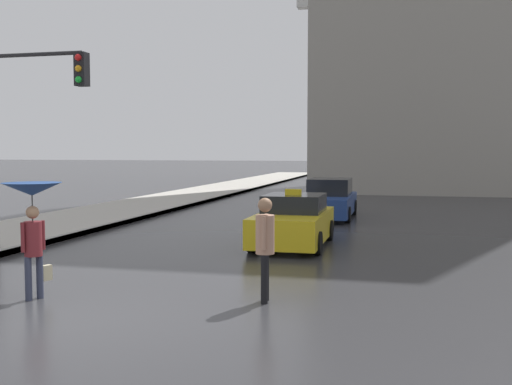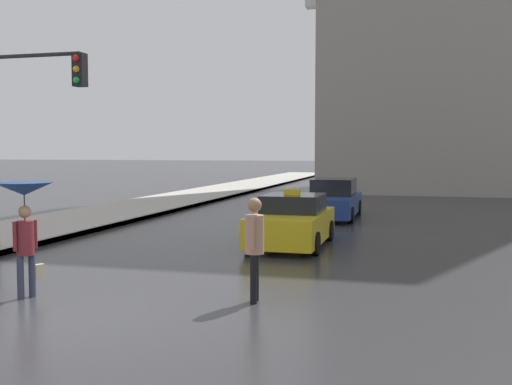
{
  "view_description": "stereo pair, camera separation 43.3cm",
  "coord_description": "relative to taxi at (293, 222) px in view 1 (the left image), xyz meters",
  "views": [
    {
      "loc": [
        4.74,
        -8.05,
        2.64
      ],
      "look_at": [
        0.56,
        9.2,
        1.4
      ],
      "focal_mm": 42.0,
      "sensor_mm": 36.0,
      "label": 1
    },
    {
      "loc": [
        5.16,
        -7.95,
        2.64
      ],
      "look_at": [
        0.56,
        9.2,
        1.4
      ],
      "focal_mm": 42.0,
      "sensor_mm": 36.0,
      "label": 2
    }
  ],
  "objects": [
    {
      "name": "pedestrian_with_umbrella",
      "position": [
        -3.42,
        -7.03,
        1.0
      ],
      "size": [
        1.02,
        1.02,
        2.08
      ],
      "rotation": [
        0.0,
        0.0,
        1.12
      ],
      "color": "#2D3347",
      "rests_on": "ground_plane"
    },
    {
      "name": "ground_plane",
      "position": [
        -1.86,
        -8.24,
        -0.66
      ],
      "size": [
        300.0,
        300.0,
        0.0
      ],
      "primitive_type": "plane",
      "color": "#2D2D30"
    },
    {
      "name": "traffic_light",
      "position": [
        -6.04,
        -3.17,
        2.98
      ],
      "size": [
        2.71,
        0.38,
        5.29
      ],
      "color": "black",
      "rests_on": "ground_plane"
    },
    {
      "name": "pedestrian_man",
      "position": [
        0.61,
        -6.26,
        0.44
      ],
      "size": [
        0.36,
        0.48,
        1.83
      ],
      "rotation": [
        0.0,
        0.0,
        -1.46
      ],
      "color": "black",
      "rests_on": "ground_plane"
    },
    {
      "name": "monument_cross",
      "position": [
        -0.16,
        23.99,
        9.27
      ],
      "size": [
        7.7,
        0.9,
        17.51
      ],
      "color": "white",
      "rests_on": "ground_plane"
    },
    {
      "name": "taxi",
      "position": [
        0.0,
        0.0,
        0.0
      ],
      "size": [
        1.91,
        4.11,
        1.58
      ],
      "rotation": [
        0.0,
        0.0,
        3.14
      ],
      "color": "gold",
      "rests_on": "ground_plane"
    },
    {
      "name": "sedan_red",
      "position": [
        0.16,
        7.28,
        0.03
      ],
      "size": [
        1.91,
        4.77,
        1.54
      ],
      "rotation": [
        0.0,
        0.0,
        3.14
      ],
      "color": "navy",
      "rests_on": "ground_plane"
    }
  ]
}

